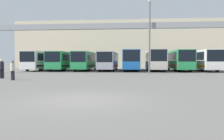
{
  "coord_description": "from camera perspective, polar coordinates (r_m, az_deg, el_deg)",
  "views": [
    {
      "loc": [
        1.97,
        -8.37,
        1.5
      ],
      "look_at": [
        -0.81,
        22.15,
        0.3
      ],
      "focal_mm": 35.0,
      "sensor_mm": 36.0,
      "label": 1
    }
  ],
  "objects": [
    {
      "name": "bus_slot_5",
      "position": [
        35.75,
        11.17,
        2.81
      ],
      "size": [
        2.47,
        10.11,
        3.27
      ],
      "color": "beige",
      "rests_on": "ground"
    },
    {
      "name": "building_backdrop",
      "position": [
        56.08,
        3.2,
        6.37
      ],
      "size": [
        51.82,
        12.0,
        11.08
      ],
      "color": "beige",
      "rests_on": "ground"
    },
    {
      "name": "bus_slot_7",
      "position": [
        37.84,
        22.56,
        2.59
      ],
      "size": [
        2.59,
        11.25,
        3.2
      ],
      "color": "silver",
      "rests_on": "ground"
    },
    {
      "name": "pedestrian_near_left",
      "position": [
        19.16,
        -24.51,
        0.08
      ],
      "size": [
        0.33,
        0.33,
        1.59
      ],
      "rotation": [
        0.0,
        0.0,
        2.82
      ],
      "color": "black",
      "rests_on": "ground"
    },
    {
      "name": "bus_slot_2",
      "position": [
        36.81,
        -6.78,
        2.6
      ],
      "size": [
        2.44,
        11.02,
        3.01
      ],
      "color": "#268C4C",
      "rests_on": "ground"
    },
    {
      "name": "pedestrian_mid_right",
      "position": [
        21.61,
        -26.84,
        0.43
      ],
      "size": [
        0.36,
        0.36,
        1.71
      ],
      "rotation": [
        0.0,
        0.0,
        3.47
      ],
      "color": "black",
      "rests_on": "ground"
    },
    {
      "name": "bus_slot_0",
      "position": [
        38.69,
        -17.96,
        2.54
      ],
      "size": [
        2.53,
        10.14,
        3.08
      ],
      "color": "silver",
      "rests_on": "ground"
    },
    {
      "name": "bus_slot_3",
      "position": [
        36.22,
        -0.91,
        2.59
      ],
      "size": [
        2.5,
        11.04,
        2.97
      ],
      "color": "#999EA5",
      "rests_on": "ground"
    },
    {
      "name": "bus_slot_6",
      "position": [
        36.5,
        17.07,
        2.66
      ],
      "size": [
        2.54,
        10.46,
        3.18
      ],
      "color": "#268C4C",
      "rests_on": "ground"
    },
    {
      "name": "bus_slot_4",
      "position": [
        36.54,
        5.09,
        2.79
      ],
      "size": [
        2.56,
        12.07,
        3.21
      ],
      "color": "#1959A5",
      "rests_on": "ground"
    },
    {
      "name": "overhead_gantry",
      "position": [
        28.37,
        1.2,
        10.25
      ],
      "size": [
        34.04,
        0.8,
        6.36
      ],
      "color": "gray",
      "rests_on": "ground"
    },
    {
      "name": "ground_plane",
      "position": [
        8.73,
        -7.99,
        -7.67
      ],
      "size": [
        200.0,
        200.0,
        0.0
      ],
      "primitive_type": "plane",
      "color": "#514F4C"
    },
    {
      "name": "bus_slot_1",
      "position": [
        37.36,
        -12.61,
        2.56
      ],
      "size": [
        2.57,
        10.13,
        3.02
      ],
      "color": "#268C4C",
      "rests_on": "ground"
    },
    {
      "name": "lamp_post",
      "position": [
        27.67,
        9.77,
        9.37
      ],
      "size": [
        0.36,
        0.36,
        9.16
      ],
      "color": "#595B60",
      "rests_on": "ground"
    }
  ]
}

